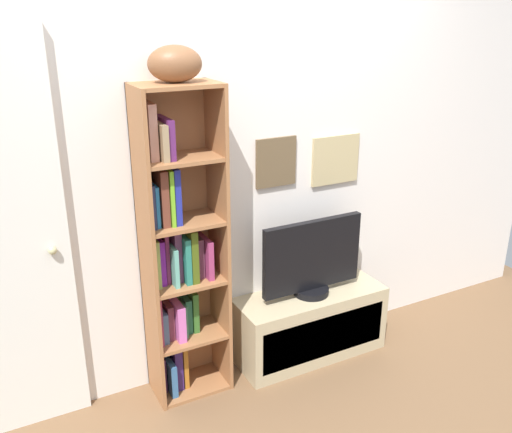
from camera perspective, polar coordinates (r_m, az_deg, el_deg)
name	(u,v)px	position (r m, az deg, el deg)	size (l,w,h in m)	color
back_wall	(242,168)	(3.17, -1.47, 5.08)	(4.80, 0.08, 2.48)	silver
bookshelf	(176,255)	(3.01, -8.25, -3.98)	(0.43, 0.28, 1.75)	#97623B
football	(175,64)	(2.74, -8.38, 15.32)	(0.26, 0.18, 0.18)	brown
tv_stand	(310,324)	(3.58, 5.59, -10.97)	(0.96, 0.35, 0.43)	tan
television	(312,259)	(3.37, 5.84, -4.40)	(0.66, 0.22, 0.48)	black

